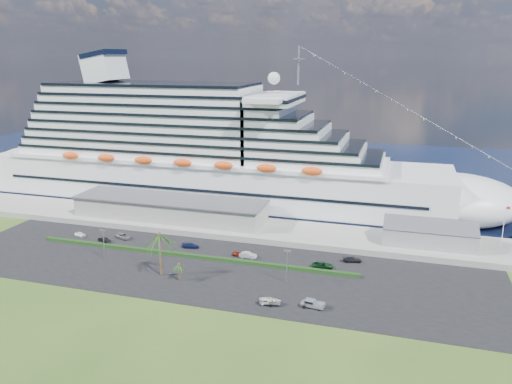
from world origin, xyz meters
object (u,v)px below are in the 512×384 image
(boat_trailer, at_px, (270,301))
(cruise_ship, at_px, (208,157))
(parked_car_3, at_px, (191,245))
(pickup_truck, at_px, (312,303))

(boat_trailer, bearing_deg, cruise_ship, 121.14)
(cruise_ship, distance_m, parked_car_3, 46.09)
(parked_car_3, bearing_deg, pickup_truck, -130.20)
(parked_car_3, height_order, boat_trailer, boat_trailer)
(pickup_truck, relative_size, boat_trailer, 0.90)
(parked_car_3, xyz_separation_m, boat_trailer, (29.30, -25.24, 0.37))
(parked_car_3, distance_m, pickup_truck, 44.91)
(pickup_truck, distance_m, boat_trailer, 8.89)
(pickup_truck, height_order, boat_trailer, pickup_truck)
(parked_car_3, bearing_deg, boat_trailer, -138.92)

